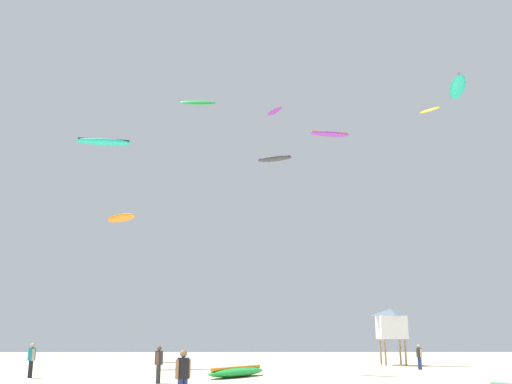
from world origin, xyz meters
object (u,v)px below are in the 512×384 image
(kite_aloft_0, at_px, (198,103))
(kite_aloft_6, at_px, (275,111))
(person_left, at_px, (419,355))
(person_right, at_px, (159,361))
(lifeguard_tower, at_px, (391,323))
(kite_aloft_5, at_px, (275,159))
(kite_aloft_7, at_px, (330,134))
(person_foreground, at_px, (183,374))
(kite_aloft_4, at_px, (104,142))
(kite_grounded_mid, at_px, (237,372))
(kite_aloft_1, at_px, (430,110))
(kite_aloft_8, at_px, (458,87))
(person_midground, at_px, (32,357))
(kite_aloft_2, at_px, (121,218))

(kite_aloft_0, relative_size, kite_aloft_6, 1.40)
(person_left, height_order, person_right, person_right)
(lifeguard_tower, xyz_separation_m, kite_aloft_0, (-15.34, 1.75, 18.78))
(kite_aloft_5, relative_size, kite_aloft_7, 0.67)
(person_foreground, height_order, kite_aloft_4, kite_aloft_4)
(kite_grounded_mid, relative_size, kite_aloft_1, 2.21)
(person_right, distance_m, kite_aloft_7, 27.74)
(person_foreground, distance_m, person_left, 23.30)
(kite_aloft_0, xyz_separation_m, kite_aloft_8, (19.09, -9.36, -2.81))
(kite_aloft_4, xyz_separation_m, kite_aloft_7, (18.34, 4.28, 2.31))
(kite_aloft_8, bearing_deg, kite_aloft_6, 132.79)
(person_midground, distance_m, kite_aloft_7, 29.59)
(person_right, xyz_separation_m, kite_aloft_2, (-7.52, 22.42, 11.57))
(lifeguard_tower, xyz_separation_m, kite_aloft_6, (-8.48, 5.59, 19.60))
(kite_grounded_mid, xyz_separation_m, kite_aloft_0, (-3.86, 13.48, 21.57))
(kite_grounded_mid, bearing_deg, person_foreground, -96.46)
(person_left, bearing_deg, person_midground, 178.65)
(kite_aloft_1, relative_size, kite_aloft_7, 0.58)
(kite_aloft_0, bearing_deg, kite_aloft_5, -58.90)
(kite_aloft_6, xyz_separation_m, kite_aloft_8, (12.23, -13.21, -3.63))
(person_right, distance_m, kite_aloft_4, 21.96)
(person_midground, relative_size, kite_aloft_2, 0.47)
(person_left, height_order, kite_aloft_2, kite_aloft_2)
(person_foreground, height_order, person_midground, person_midground)
(kite_aloft_5, bearing_deg, person_midground, -164.37)
(kite_aloft_5, height_order, kite_aloft_6, kite_aloft_6)
(person_foreground, bearing_deg, kite_aloft_6, -50.87)
(lifeguard_tower, height_order, kite_aloft_0, kite_aloft_0)
(kite_aloft_0, relative_size, kite_aloft_2, 0.85)
(kite_grounded_mid, xyz_separation_m, kite_aloft_2, (-11.14, 18.45, 12.30))
(person_right, height_order, lifeguard_tower, lifeguard_tower)
(kite_aloft_1, xyz_separation_m, kite_aloft_2, (-30.41, -3.29, -12.12))
(kite_grounded_mid, relative_size, kite_aloft_4, 1.05)
(kite_aloft_4, relative_size, kite_aloft_7, 1.21)
(person_left, relative_size, kite_aloft_0, 0.50)
(kite_aloft_6, bearing_deg, lifeguard_tower, -33.41)
(kite_grounded_mid, height_order, kite_aloft_4, kite_aloft_4)
(kite_grounded_mid, distance_m, kite_aloft_0, 25.72)
(person_foreground, distance_m, kite_aloft_4, 28.87)
(person_left, relative_size, kite_aloft_8, 0.39)
(kite_aloft_5, xyz_separation_m, kite_aloft_8, (12.92, 0.87, 5.58))
(kite_aloft_7, bearing_deg, person_right, -122.29)
(person_left, height_order, lifeguard_tower, lifeguard_tower)
(person_midground, xyz_separation_m, lifeguard_tower, (22.46, 12.20, 2.01))
(kite_grounded_mid, height_order, kite_aloft_1, kite_aloft_1)
(person_right, relative_size, kite_aloft_2, 0.45)
(person_left, distance_m, kite_aloft_8, 18.54)
(person_midground, distance_m, kite_aloft_6, 31.29)
(kite_aloft_4, bearing_deg, kite_aloft_1, 22.14)
(kite_aloft_7, bearing_deg, lifeguard_tower, -28.23)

